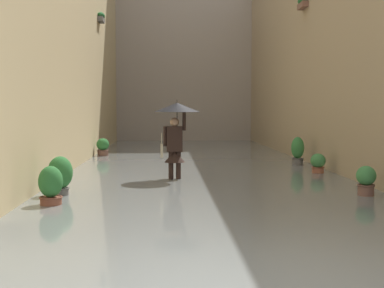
{
  "coord_description": "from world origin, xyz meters",
  "views": [
    {
      "loc": [
        0.91,
        4.96,
        1.86
      ],
      "look_at": [
        0.29,
        -8.01,
        0.97
      ],
      "focal_mm": 49.31,
      "sensor_mm": 36.0,
      "label": 1
    }
  ],
  "objects_px": {
    "potted_plant_far_left": "(318,164)",
    "potted_plant_far_right": "(60,176)",
    "person_wading": "(176,124)",
    "potted_plant_near_left": "(366,182)",
    "potted_plant_mid_left": "(298,152)",
    "potted_plant_near_right": "(103,148)",
    "potted_plant_mid_right": "(51,188)"
  },
  "relations": [
    {
      "from": "potted_plant_far_left",
      "to": "potted_plant_far_right",
      "type": "height_order",
      "value": "potted_plant_far_right"
    },
    {
      "from": "person_wading",
      "to": "potted_plant_near_left",
      "type": "xyz_separation_m",
      "value": [
        -3.69,
        2.59,
        -1.08
      ]
    },
    {
      "from": "potted_plant_mid_left",
      "to": "potted_plant_far_right",
      "type": "bearing_deg",
      "value": 40.53
    },
    {
      "from": "potted_plant_near_left",
      "to": "potted_plant_near_right",
      "type": "distance_m",
      "value": 10.87
    },
    {
      "from": "potted_plant_mid_right",
      "to": "potted_plant_far_right",
      "type": "distance_m",
      "value": 1.04
    },
    {
      "from": "potted_plant_mid_right",
      "to": "potted_plant_far_right",
      "type": "bearing_deg",
      "value": -87.96
    },
    {
      "from": "potted_plant_near_left",
      "to": "potted_plant_mid_left",
      "type": "relative_size",
      "value": 0.73
    },
    {
      "from": "person_wading",
      "to": "potted_plant_far_left",
      "type": "height_order",
      "value": "person_wading"
    },
    {
      "from": "potted_plant_far_right",
      "to": "potted_plant_near_right",
      "type": "height_order",
      "value": "potted_plant_far_right"
    },
    {
      "from": "potted_plant_far_right",
      "to": "potted_plant_near_right",
      "type": "bearing_deg",
      "value": -88.68
    },
    {
      "from": "potted_plant_far_right",
      "to": "potted_plant_mid_right",
      "type": "bearing_deg",
      "value": 92.04
    },
    {
      "from": "person_wading",
      "to": "potted_plant_mid_left",
      "type": "relative_size",
      "value": 2.08
    },
    {
      "from": "potted_plant_far_right",
      "to": "potted_plant_near_right",
      "type": "distance_m",
      "value": 8.59
    },
    {
      "from": "potted_plant_far_right",
      "to": "potted_plant_mid_left",
      "type": "xyz_separation_m",
      "value": [
        -6.03,
        -5.16,
        0.01
      ]
    },
    {
      "from": "potted_plant_mid_right",
      "to": "potted_plant_mid_left",
      "type": "relative_size",
      "value": 0.84
    },
    {
      "from": "potted_plant_mid_right",
      "to": "potted_plant_mid_left",
      "type": "distance_m",
      "value": 8.61
    },
    {
      "from": "potted_plant_near_left",
      "to": "potted_plant_near_right",
      "type": "height_order",
      "value": "potted_plant_near_right"
    },
    {
      "from": "person_wading",
      "to": "potted_plant_mid_left",
      "type": "bearing_deg",
      "value": -141.9
    },
    {
      "from": "person_wading",
      "to": "potted_plant_near_right",
      "type": "height_order",
      "value": "person_wading"
    },
    {
      "from": "potted_plant_mid_right",
      "to": "potted_plant_far_right",
      "type": "height_order",
      "value": "potted_plant_far_right"
    },
    {
      "from": "potted_plant_near_left",
      "to": "potted_plant_far_right",
      "type": "xyz_separation_m",
      "value": [
        6.01,
        -0.34,
        0.12
      ]
    },
    {
      "from": "potted_plant_near_left",
      "to": "potted_plant_mid_right",
      "type": "bearing_deg",
      "value": 6.64
    },
    {
      "from": "potted_plant_far_left",
      "to": "potted_plant_mid_right",
      "type": "height_order",
      "value": "potted_plant_mid_right"
    },
    {
      "from": "potted_plant_near_left",
      "to": "potted_plant_mid_right",
      "type": "xyz_separation_m",
      "value": [
        5.98,
        0.7,
        0.04
      ]
    },
    {
      "from": "person_wading",
      "to": "potted_plant_near_right",
      "type": "distance_m",
      "value": 6.91
    },
    {
      "from": "person_wading",
      "to": "potted_plant_near_right",
      "type": "bearing_deg",
      "value": -68.31
    },
    {
      "from": "potted_plant_near_left",
      "to": "potted_plant_mid_right",
      "type": "distance_m",
      "value": 6.02
    },
    {
      "from": "potted_plant_near_right",
      "to": "potted_plant_far_right",
      "type": "bearing_deg",
      "value": 91.32
    },
    {
      "from": "potted_plant_mid_right",
      "to": "potted_plant_near_right",
      "type": "xyz_separation_m",
      "value": [
        0.23,
        -9.62,
        -0.03
      ]
    },
    {
      "from": "person_wading",
      "to": "potted_plant_far_right",
      "type": "bearing_deg",
      "value": 44.08
    },
    {
      "from": "potted_plant_far_left",
      "to": "potted_plant_near_right",
      "type": "distance_m",
      "value": 8.25
    },
    {
      "from": "potted_plant_near_left",
      "to": "potted_plant_near_right",
      "type": "relative_size",
      "value": 0.95
    }
  ]
}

